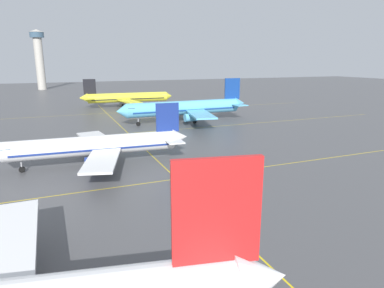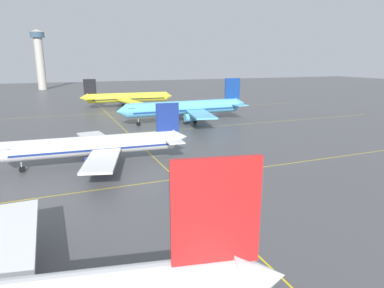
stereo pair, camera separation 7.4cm
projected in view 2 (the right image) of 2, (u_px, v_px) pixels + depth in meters
The scene contains 5 objects.
airliner_second_row at pixel (96, 146), 58.28m from camera, with size 33.81×29.12×10.51m.
airliner_third_row at pixel (186, 108), 99.46m from camera, with size 40.86×35.36×12.74m.
airliner_far_left_stand at pixel (127, 98), 131.79m from camera, with size 36.31×31.29×11.29m.
taxiway_markings at pixel (147, 151), 68.70m from camera, with size 164.08×160.96×0.01m.
control_tower at pixel (39, 55), 210.13m from camera, with size 8.82×8.82×36.95m.
Camera 2 is at (-16.46, -12.06, 17.94)m, focal length 31.30 mm.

